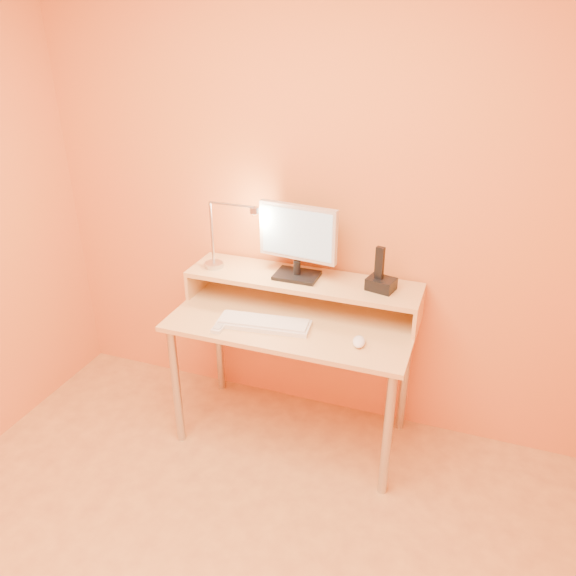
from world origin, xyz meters
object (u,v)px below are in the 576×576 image
at_px(keyboard, 264,324).
at_px(lamp_base, 214,265).
at_px(remote_control, 222,324).
at_px(phone_dock, 381,284).
at_px(monitor_panel, 298,232).
at_px(mouse, 359,342).

bearing_deg(keyboard, lamp_base, 141.88).
bearing_deg(keyboard, remote_control, -168.23).
distance_m(lamp_base, phone_dock, 0.88).
relative_size(monitor_panel, remote_control, 2.33).
bearing_deg(keyboard, phone_dock, 20.72).
distance_m(monitor_panel, phone_dock, 0.48).
bearing_deg(phone_dock, mouse, -83.81).
height_order(keyboard, mouse, mouse).
xyz_separation_m(monitor_panel, remote_control, (-0.27, -0.33, -0.39)).
height_order(mouse, remote_control, mouse).
xyz_separation_m(phone_dock, mouse, (-0.03, -0.27, -0.17)).
xyz_separation_m(monitor_panel, phone_dock, (0.43, -0.01, -0.21)).
bearing_deg(phone_dock, remote_control, -141.83).
distance_m(monitor_panel, keyboard, 0.48).
distance_m(phone_dock, remote_control, 0.79).
bearing_deg(phone_dock, lamp_base, -164.74).
distance_m(phone_dock, keyboard, 0.60).
relative_size(lamp_base, mouse, 0.99).
relative_size(phone_dock, remote_control, 0.74).
relative_size(lamp_base, keyboard, 0.22).
distance_m(keyboard, remote_control, 0.20).
bearing_deg(keyboard, mouse, -8.17).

